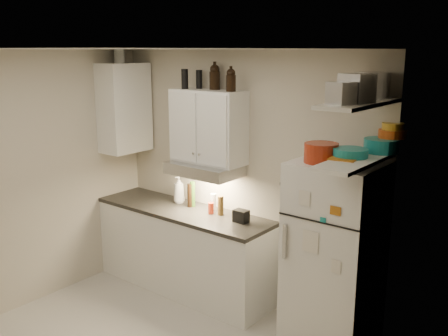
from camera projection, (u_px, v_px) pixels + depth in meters
The scene contains 35 objects.
ceiling at pixel (123, 48), 3.74m from camera, with size 3.20×3.00×0.02m, color silver.
back_wall at pixel (242, 177), 5.19m from camera, with size 3.20×0.02×2.60m, color #BEB6A2.
left_wall at pixel (24, 182), 5.01m from camera, with size 0.02×3.00×2.60m, color #BEB6A2.
right_wall at pixel (306, 266), 3.07m from camera, with size 0.02×3.00×2.60m, color #BEB6A2.
base_cabinet at pixel (184, 251), 5.49m from camera, with size 2.10×0.60×0.88m, color white.
countertop at pixel (183, 211), 5.38m from camera, with size 2.10×0.62×0.04m, color #282622.
upper_cabinet at pixel (208, 127), 5.12m from camera, with size 0.80×0.33×0.75m, color white.
side_cabinet at pixel (124, 108), 5.67m from camera, with size 0.33×0.55×1.00m, color white.
range_hood at pixel (205, 169), 5.17m from camera, with size 0.76×0.46×0.12m, color silver.
fridge at pixel (334, 259), 4.27m from camera, with size 0.70×0.68×1.70m, color white.
shelf_hi at pixel (360, 104), 3.74m from camera, with size 0.30×0.95×0.03m, color white.
shelf_lo at pixel (356, 161), 3.84m from camera, with size 0.30×0.95×0.03m, color white.
knife_strip at pixel (299, 187), 4.74m from camera, with size 0.42×0.02×0.03m, color black.
dutch_oven at pixel (321, 153), 4.04m from camera, with size 0.28×0.28×0.16m, color #9B2812.
book_stack at pixel (345, 163), 3.86m from camera, with size 0.20×0.25×0.08m, color #AD6215.
spice_jar at pixel (342, 159), 3.97m from camera, with size 0.06×0.06×0.09m, color silver.
stock_pot at pixel (372, 85), 4.00m from camera, with size 0.29×0.29×0.21m, color silver.
tin_a at pixel (357, 88), 3.64m from camera, with size 0.21×0.19×0.21m, color #AAAAAD.
tin_b at pixel (341, 93), 3.52m from camera, with size 0.16×0.16×0.16m, color #AAAAAD.
bowl_teal at pixel (381, 146), 4.07m from camera, with size 0.28×0.28×0.11m, color #178182.
bowl_orange at pixel (392, 134), 4.09m from camera, with size 0.23×0.23×0.07m, color #C24912.
bowl_yellow at pixel (393, 126), 4.08m from camera, with size 0.18×0.18×0.06m, color gold.
plates at pixel (351, 153), 3.90m from camera, with size 0.27×0.27×0.07m, color #178182.
growler_a at pixel (215, 77), 5.02m from camera, with size 0.11×0.11×0.26m, color black, non-canonical shape.
growler_b at pixel (231, 80), 4.80m from camera, with size 0.10×0.10×0.23m, color black, non-canonical shape.
thermos_a at pixel (199, 79), 5.17m from camera, with size 0.07×0.07×0.19m, color black.
thermos_b at pixel (185, 79), 5.12m from camera, with size 0.07×0.07×0.20m, color black.
side_jar at pixel (119, 56), 5.57m from camera, with size 0.12×0.12×0.16m, color silver.
soap_bottle at pixel (179, 188), 5.56m from camera, with size 0.13×0.13×0.34m, color white.
pepper_mill at pixel (221, 206), 5.17m from camera, with size 0.06×0.06×0.20m, color brown.
oil_bottle at pixel (193, 194), 5.44m from camera, with size 0.05×0.05×0.28m, color #315B16.
vinegar_bottle at pixel (190, 195), 5.42m from camera, with size 0.05×0.05×0.26m, color black.
clear_bottle at pixel (213, 202), 5.29m from camera, with size 0.06×0.06×0.19m, color silver.
red_jar at pixel (211, 208), 5.21m from camera, with size 0.06×0.06×0.12m, color #9B2812.
caddy at pixel (241, 216), 4.96m from camera, with size 0.15×0.10×0.13m, color black.
Camera 1 is at (2.98, -2.55, 2.59)m, focal length 40.00 mm.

